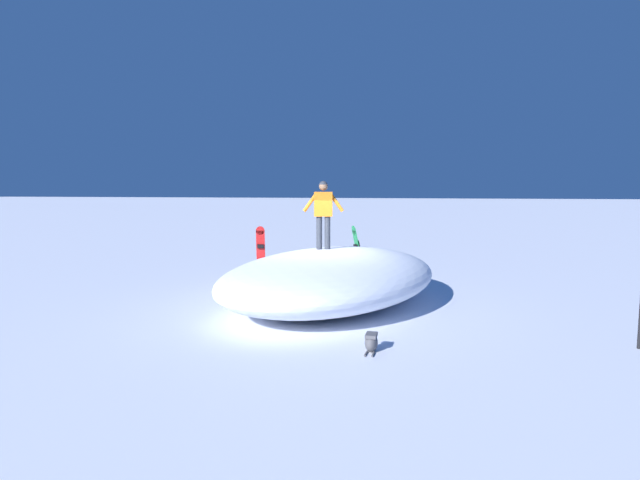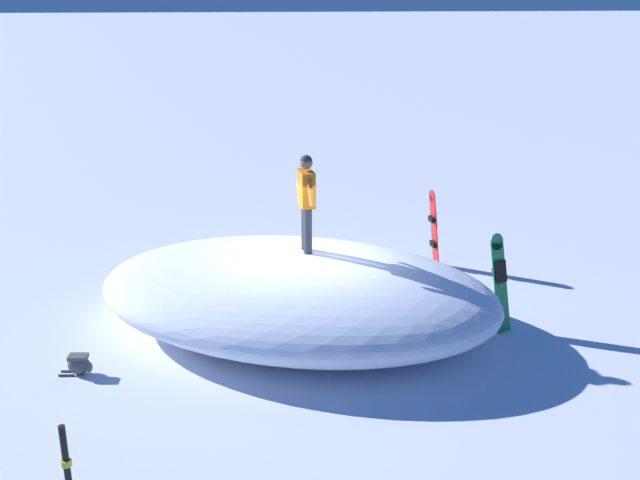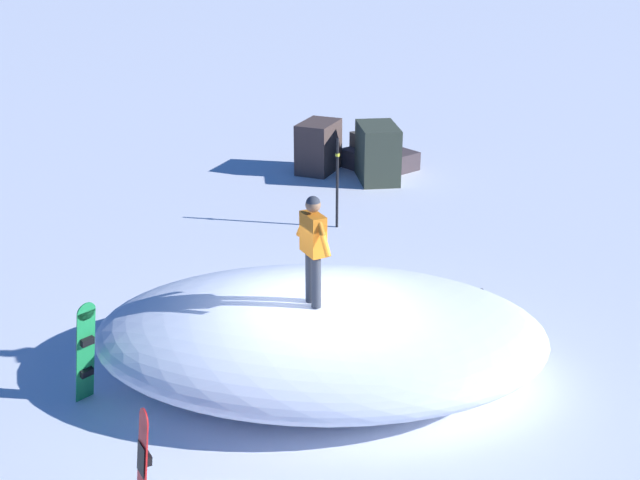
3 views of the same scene
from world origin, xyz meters
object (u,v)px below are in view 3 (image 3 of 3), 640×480
object	(u,v)px
snowboard_secondary_upright	(86,351)
trail_marker_pole	(337,182)
snowboard_primary_upright	(143,472)
backpack_near	(476,299)
snowboarder_standing	(313,241)

from	to	relation	value
snowboard_secondary_upright	trail_marker_pole	size ratio (longest dim) A/B	0.81
snowboard_primary_upright	trail_marker_pole	size ratio (longest dim) A/B	0.80
backpack_near	trail_marker_pole	distance (m)	4.79
snowboard_primary_upright	snowboard_secondary_upright	world-z (taller)	snowboard_secondary_upright
snowboard_secondary_upright	backpack_near	size ratio (longest dim) A/B	3.28
snowboarder_standing	snowboard_primary_upright	size ratio (longest dim) A/B	1.00
snowboard_primary_upright	trail_marker_pole	distance (m)	10.03
snowboard_secondary_upright	trail_marker_pole	xyz separation A→B (m)	(-5.63, 5.67, 0.21)
snowboard_primary_upright	snowboard_secondary_upright	distance (m)	2.97
snowboard_secondary_upright	trail_marker_pole	distance (m)	8.00
snowboarder_standing	backpack_near	bearing A→B (deg)	113.21
backpack_near	trail_marker_pole	world-z (taller)	trail_marker_pole
snowboarder_standing	snowboard_primary_upright	bearing A→B (deg)	-47.99
snowboarder_standing	backpack_near	world-z (taller)	snowboarder_standing
snowboard_secondary_upright	backpack_near	bearing A→B (deg)	98.87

